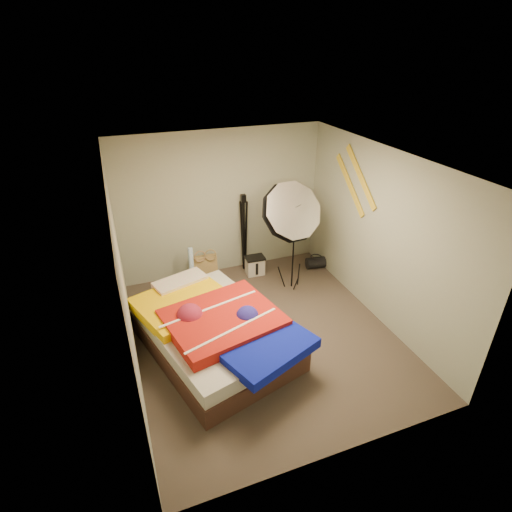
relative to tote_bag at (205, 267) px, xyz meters
name	(u,v)px	position (x,y,z in m)	size (l,w,h in m)	color
floor	(264,334)	(0.39, -1.81, -0.21)	(4.00, 4.00, 0.00)	#4A3F37
ceiling	(266,161)	(0.39, -1.81, 2.29)	(4.00, 4.00, 0.00)	silver
wall_back	(221,204)	(0.39, 0.19, 1.04)	(3.50, 3.50, 0.00)	gray
wall_front	(350,361)	(0.39, -3.81, 1.04)	(3.50, 3.50, 0.00)	gray
wall_left	(123,284)	(-1.36, -1.81, 1.04)	(4.00, 4.00, 0.00)	gray
wall_right	(380,237)	(2.14, -1.81, 1.04)	(4.00, 4.00, 0.00)	gray
tote_bag	(205,267)	(0.00, 0.00, 0.00)	(0.41, 0.12, 0.41)	tan
wrapping_roll	(192,269)	(-0.29, -0.25, 0.16)	(0.08, 0.08, 0.73)	#5C9CDD
camera_case	(255,266)	(0.85, -0.19, -0.05)	(0.31, 0.22, 0.31)	beige
duffel_bag	(316,263)	(1.97, -0.39, -0.10)	(0.21, 0.21, 0.34)	black
wall_stripe_upper	(361,177)	(2.12, -1.21, 1.74)	(0.02, 1.10, 0.10)	gold
wall_stripe_lower	(350,185)	(2.12, -0.96, 1.54)	(0.02, 1.10, 0.10)	gold
bed	(214,329)	(-0.34, -1.85, 0.12)	(2.12, 2.58, 0.64)	#442820
photo_umbrella	(290,213)	(1.14, -0.93, 1.22)	(1.14, 0.82, 1.98)	black
camera_tripod	(244,228)	(0.74, 0.05, 0.61)	(0.08, 0.08, 1.43)	black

